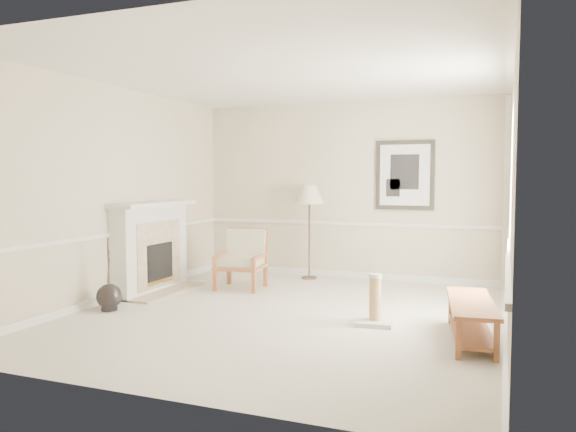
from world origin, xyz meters
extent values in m
plane|color=silver|center=(0.00, 0.00, 0.00)|extent=(5.50, 5.50, 0.00)
cube|color=beige|center=(0.00, 2.75, 1.45)|extent=(5.00, 0.04, 2.90)
cube|color=beige|center=(0.00, -2.75, 1.45)|extent=(5.00, 0.04, 2.90)
cube|color=beige|center=(-2.50, 0.00, 1.45)|extent=(0.04, 5.50, 2.90)
cube|color=beige|center=(2.50, 0.00, 1.45)|extent=(0.04, 5.50, 2.90)
cube|color=white|center=(0.00, 0.00, 2.90)|extent=(5.00, 5.50, 0.04)
cube|color=white|center=(0.00, 2.73, 0.05)|extent=(4.95, 0.04, 0.10)
cube|color=white|center=(0.00, 2.73, 0.90)|extent=(4.95, 0.04, 0.05)
cube|color=white|center=(2.46, 0.40, 1.50)|extent=(0.03, 1.20, 1.80)
cube|color=white|center=(2.45, 0.40, 1.50)|extent=(0.05, 1.34, 1.94)
cube|color=black|center=(0.95, 2.72, 1.70)|extent=(0.92, 0.04, 1.10)
cube|color=white|center=(0.95, 2.69, 1.70)|extent=(0.78, 0.01, 0.96)
cube|color=black|center=(0.95, 2.69, 1.75)|extent=(0.45, 0.01, 0.55)
cube|color=white|center=(-2.36, 0.60, 0.62)|extent=(0.28, 1.50, 1.25)
cube|color=white|center=(-2.31, 0.60, 1.28)|extent=(0.46, 1.64, 0.06)
cube|color=#C6B28E|center=(-2.21, 0.60, 0.55)|extent=(0.02, 1.05, 0.95)
cube|color=black|center=(-2.20, 0.60, 0.42)|extent=(0.02, 0.62, 0.58)
cube|color=gold|center=(-2.20, 0.60, 0.16)|extent=(0.01, 0.66, 0.05)
cube|color=#C6B28E|center=(-2.20, 0.60, 0.01)|extent=(0.60, 1.50, 0.03)
sphere|color=black|center=(-2.15, -0.60, 0.18)|extent=(0.31, 0.31, 0.31)
cylinder|color=black|center=(-2.15, -0.60, 0.04)|extent=(0.20, 0.20, 0.09)
cylinder|color=black|center=(-2.15, -0.60, 0.59)|extent=(0.08, 0.12, 0.50)
cylinder|color=black|center=(-2.15, -0.60, 0.55)|extent=(0.10, 0.14, 0.41)
cylinder|color=black|center=(-2.15, -0.60, 0.63)|extent=(0.05, 0.06, 0.58)
cube|color=brown|center=(-1.48, 0.92, 0.18)|extent=(0.06, 0.06, 0.36)
cube|color=brown|center=(-1.55, 1.50, 0.18)|extent=(0.06, 0.06, 0.36)
cube|color=brown|center=(-0.89, 0.99, 0.18)|extent=(0.06, 0.06, 0.36)
cube|color=brown|center=(-0.96, 1.58, 0.18)|extent=(0.06, 0.06, 0.36)
cube|color=brown|center=(-1.22, 1.25, 0.33)|extent=(0.74, 0.74, 0.05)
cube|color=brown|center=(-1.26, 1.55, 0.63)|extent=(0.68, 0.24, 0.52)
cube|color=brown|center=(-1.51, 1.21, 0.49)|extent=(0.14, 0.67, 0.05)
cube|color=brown|center=(-0.93, 1.28, 0.49)|extent=(0.14, 0.67, 0.05)
cube|color=white|center=(-1.22, 1.25, 0.42)|extent=(0.68, 0.68, 0.11)
cube|color=white|center=(-1.25, 1.49, 0.65)|extent=(0.63, 0.26, 0.47)
cylinder|color=black|center=(-0.54, 2.40, 0.01)|extent=(0.25, 0.25, 0.03)
cylinder|color=black|center=(-0.54, 2.40, 0.72)|extent=(0.03, 0.03, 1.39)
cone|color=beige|center=(-0.54, 2.40, 1.39)|extent=(0.59, 0.59, 0.30)
cube|color=brown|center=(2.15, -0.31, 0.39)|extent=(0.63, 1.49, 0.04)
cube|color=brown|center=(2.15, -0.31, 0.10)|extent=(0.55, 1.38, 0.03)
cube|color=brown|center=(2.08, -0.98, 0.19)|extent=(0.06, 0.06, 0.37)
cube|color=brown|center=(2.40, -0.94, 0.19)|extent=(0.06, 0.06, 0.37)
cube|color=brown|center=(1.90, 0.32, 0.19)|extent=(0.06, 0.06, 0.37)
cube|color=brown|center=(2.22, 0.37, 0.19)|extent=(0.06, 0.06, 0.37)
cube|color=silver|center=(1.10, -0.04, 0.03)|extent=(0.44, 0.44, 0.05)
cylinder|color=tan|center=(1.10, -0.04, 0.29)|extent=(0.13, 0.13, 0.49)
cylinder|color=silver|center=(1.10, -0.04, 0.56)|extent=(0.15, 0.15, 0.04)
camera|label=1|loc=(2.45, -6.24, 1.67)|focal=35.00mm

